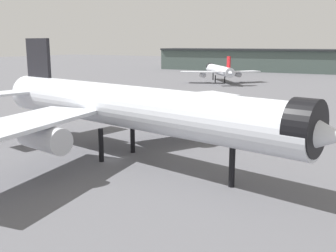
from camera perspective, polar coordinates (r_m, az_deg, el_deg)
ground at (r=68.40m, az=-8.29°, el=-4.83°), size 900.00×900.00×0.00m
airliner_near_gate at (r=66.30m, az=-5.76°, el=2.64°), size 70.25×63.44×20.28m
airliner_far_taxiway at (r=203.12m, az=7.33°, el=7.87°), size 34.31×38.39×13.32m
terminal_building at (r=283.09m, az=19.57°, el=8.76°), size 206.76×45.33×23.13m
baggage_cart_trailing at (r=102.53m, az=-18.34°, el=0.82°), size 2.62×2.24×1.82m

